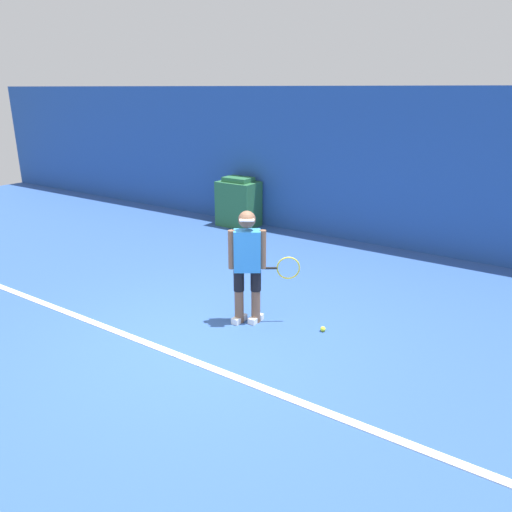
# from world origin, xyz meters

# --- Properties ---
(ground_plane) EXTENTS (24.00, 24.00, 0.00)m
(ground_plane) POSITION_xyz_m (0.00, 0.00, 0.00)
(ground_plane) COLOR #2D5193
(back_wall) EXTENTS (24.00, 0.10, 3.00)m
(back_wall) POSITION_xyz_m (0.00, 5.10, 1.50)
(back_wall) COLOR #234C99
(back_wall) RESTS_ON ground_plane
(court_baseline) EXTENTS (21.60, 0.10, 0.01)m
(court_baseline) POSITION_xyz_m (0.00, -0.39, 0.01)
(court_baseline) COLOR white
(court_baseline) RESTS_ON ground_plane
(tennis_player) EXTENTS (0.77, 0.59, 1.52)m
(tennis_player) POSITION_xyz_m (0.13, 0.81, 0.83)
(tennis_player) COLOR brown
(tennis_player) RESTS_ON ground_plane
(tennis_ball) EXTENTS (0.07, 0.07, 0.07)m
(tennis_ball) POSITION_xyz_m (1.08, 1.12, 0.03)
(tennis_ball) COLOR #D1E533
(tennis_ball) RESTS_ON ground_plane
(covered_chair) EXTENTS (0.88, 0.61, 1.10)m
(covered_chair) POSITION_xyz_m (-2.87, 4.70, 0.52)
(covered_chair) COLOR #28663D
(covered_chair) RESTS_ON ground_plane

